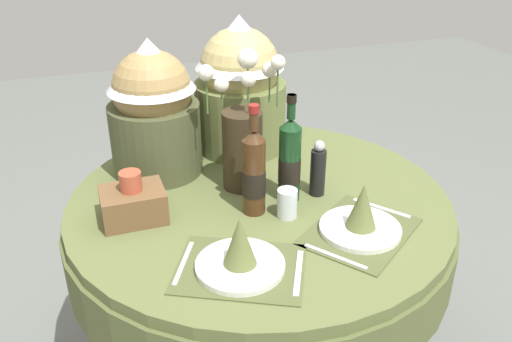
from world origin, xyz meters
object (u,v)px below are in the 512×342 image
gift_tub_back_left (153,104)px  woven_basket_side_left (133,202)px  wine_bottle_left (254,172)px  pepper_mill (318,170)px  wine_bottle_right (290,160)px  dining_table (259,231)px  place_setting_right (361,219)px  gift_tub_back_centre (240,80)px  flower_vase (243,137)px  place_setting_left (240,255)px  tumbler_near_right (287,203)px

gift_tub_back_left → woven_basket_side_left: bearing=-113.5°
wine_bottle_left → pepper_mill: size_ratio=1.84×
wine_bottle_right → dining_table: bearing=153.7°
wine_bottle_left → woven_basket_side_left: (-0.36, 0.08, -0.08)m
place_setting_right → gift_tub_back_centre: gift_tub_back_centre is taller
wine_bottle_right → gift_tub_back_centre: gift_tub_back_centre is taller
flower_vase → pepper_mill: size_ratio=2.32×
gift_tub_back_centre → woven_basket_side_left: 0.65m
pepper_mill → gift_tub_back_left: bearing=143.5°
dining_table → wine_bottle_right: (0.09, -0.04, 0.28)m
dining_table → place_setting_right: bearing=-54.2°
flower_vase → woven_basket_side_left: size_ratio=2.35×
flower_vase → wine_bottle_left: size_ratio=1.26×
dining_table → flower_vase: 0.33m
woven_basket_side_left → gift_tub_back_centre: bearing=40.1°
wine_bottle_left → gift_tub_back_left: gift_tub_back_left is taller
place_setting_left → flower_vase: bearing=70.8°
place_setting_right → woven_basket_side_left: (-0.62, 0.30, 0.01)m
wine_bottle_left → tumbler_near_right: wine_bottle_left is taller
pepper_mill → gift_tub_back_left: size_ratio=0.40×
place_setting_left → woven_basket_side_left: (-0.23, 0.35, 0.01)m
place_setting_left → woven_basket_side_left: same height
place_setting_right → flower_vase: size_ratio=0.96×
place_setting_right → tumbler_near_right: size_ratio=4.64×
place_setting_right → gift_tub_back_centre: bearing=102.0°
wine_bottle_left → woven_basket_side_left: bearing=167.2°
flower_vase → gift_tub_back_centre: 0.32m
dining_table → flower_vase: flower_vase is taller
place_setting_left → tumbler_near_right: 0.30m
wine_bottle_right → gift_tub_back_left: (-0.36, 0.34, 0.11)m
gift_tub_back_left → place_setting_left: bearing=-81.2°
wine_bottle_right → pepper_mill: size_ratio=1.86×
place_setting_right → flower_vase: 0.47m
flower_vase → wine_bottle_left: 0.18m
pepper_mill → tumbler_near_right: bearing=-146.5°
wine_bottle_right → woven_basket_side_left: 0.50m
place_setting_left → dining_table: bearing=62.9°
pepper_mill → gift_tub_back_left: (-0.46, 0.34, 0.16)m
dining_table → wine_bottle_right: bearing=-26.3°
tumbler_near_right → woven_basket_side_left: size_ratio=0.49×
wine_bottle_right → pepper_mill: 0.11m
dining_table → place_setting_right: place_setting_right is taller
wine_bottle_right → gift_tub_back_left: 0.51m
place_setting_left → wine_bottle_left: size_ratio=1.19×
wine_bottle_right → tumbler_near_right: (-0.05, -0.10, -0.09)m
place_setting_left → woven_basket_side_left: bearing=123.4°
place_setting_left → woven_basket_side_left: size_ratio=2.22×
dining_table → gift_tub_back_centre: 0.57m
wine_bottle_right → place_setting_left: bearing=-131.0°
place_setting_right → gift_tub_back_centre: (-0.15, 0.69, 0.22)m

